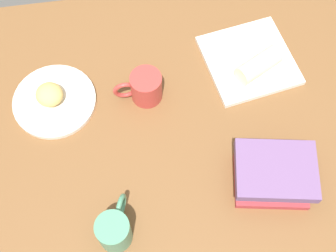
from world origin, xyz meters
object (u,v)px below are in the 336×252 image
Objects in this scene: scone_pastry at (49,95)px; square_plate at (249,60)px; coffee_mug at (114,230)px; round_plate at (55,101)px; sauce_cup at (241,42)px; breakfast_wrap at (259,65)px; book_stack at (275,175)px; second_mug at (145,87)px.

scone_pastry reaches higher than square_plate.
square_plate is 1.87× the size of coffee_mug.
sauce_cup is (-55.44, -10.43, 2.34)cm from round_plate.
scone_pastry reaches higher than round_plate.
breakfast_wrap is at bearing 106.18° from sauce_cup.
round_plate is 4.62× the size of sauce_cup.
book_stack reaches higher than sauce_cup.
sauce_cup is 65.41cm from coffee_mug.
sauce_cup reaches higher than round_plate.
book_stack is at bearing 133.87° from second_mug.
round_plate is 1.71× the size of second_mug.
second_mug is (31.46, 6.74, 3.88)cm from square_plate.
book_stack is at bearing 88.83° from sauce_cup.
coffee_mug is at bearing 45.82° from square_plate.
square_plate is 5.72cm from breakfast_wrap.
scone_pastry is at bearing -26.03° from round_plate.
breakfast_wrap is at bearing -96.34° from book_stack.
scone_pastry is at bearing -4.22° from second_mug.
breakfast_wrap is at bearing 106.18° from square_plate.
round_plate is at bearing 153.97° from scone_pastry.
second_mug reaches higher than breakfast_wrap.
breakfast_wrap is 60.41cm from coffee_mug.
coffee_mug is at bearing 10.79° from book_stack.
coffee_mug is (-14.11, 39.99, 1.28)cm from scone_pastry.
book_stack is 41.93cm from second_mug.
scone_pastry is 0.34× the size of book_stack.
sauce_cup is 0.38× the size of breakfast_wrap.
breakfast_wrap reaches higher than sauce_cup.
coffee_mug reaches higher than breakfast_wrap.
breakfast_wrap is (-58.87, -0.57, 0.45)cm from scone_pastry.
sauce_cup is 0.38× the size of coffee_mug.
sauce_cup is (-56.10, -10.11, -0.93)cm from scone_pastry.
book_stack is 1.65× the size of second_mug.
round_plate is 25.88cm from second_mug.
book_stack reaches higher than round_plate.
book_stack is at bearing -169.21° from coffee_mug.
second_mug is (-25.52, 1.61, 3.98)cm from round_plate.
book_stack is at bearing 86.28° from square_plate.
book_stack is (-55.23, 32.16, 0.60)cm from scone_pastry.
square_plate is at bearing -167.91° from second_mug.
second_mug is (29.92, 12.04, 1.64)cm from sauce_cup.
square_plate is 1.80× the size of second_mug.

